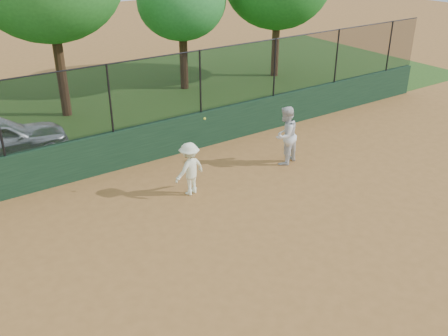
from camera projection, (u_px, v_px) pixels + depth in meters
ground at (251, 263)px, 10.81m from camera, size 80.00×80.00×0.00m
back_wall at (131, 147)px, 14.99m from camera, size 26.00×0.20×1.20m
grass_strip at (68, 111)px, 19.71m from camera, size 36.00×12.00×0.01m
player_second at (285, 136)px, 15.00m from camera, size 1.05×0.92×1.81m
player_main at (190, 169)px, 13.32m from camera, size 1.05×0.75×2.17m
fence_assembly at (125, 95)px, 14.26m from camera, size 26.00×0.06×2.00m
tree_3 at (182, 1)px, 20.77m from camera, size 3.84×3.49×5.44m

